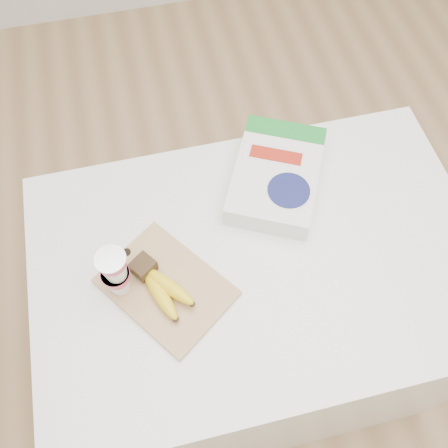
% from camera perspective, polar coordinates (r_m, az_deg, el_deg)
% --- Properties ---
extents(room, '(4.00, 4.00, 4.00)m').
position_cam_1_polar(room, '(0.69, 7.25, 17.45)').
color(room, tan).
rests_on(room, ground).
extents(table, '(1.04, 0.70, 0.78)m').
position_cam_1_polar(table, '(1.51, 3.20, -10.30)').
color(table, white).
rests_on(table, ground).
extents(cutting_board, '(0.32, 0.33, 0.01)m').
position_cam_1_polar(cutting_board, '(1.11, -6.62, -7.16)').
color(cutting_board, tan).
rests_on(cutting_board, table).
extents(bananas, '(0.13, 0.17, 0.05)m').
position_cam_1_polar(bananas, '(1.09, -7.31, -6.99)').
color(bananas, '#382816').
rests_on(bananas, cutting_board).
extents(yogurt_stack, '(0.07, 0.07, 0.15)m').
position_cam_1_polar(yogurt_stack, '(1.05, -12.31, -5.45)').
color(yogurt_stack, white).
rests_on(yogurt_stack, cutting_board).
extents(cereal_box, '(0.31, 0.35, 0.07)m').
position_cam_1_polar(cereal_box, '(1.23, 6.01, 5.55)').
color(cereal_box, white).
rests_on(cereal_box, table).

